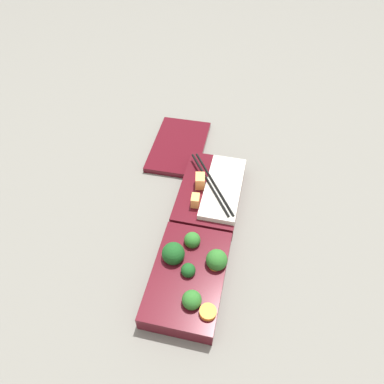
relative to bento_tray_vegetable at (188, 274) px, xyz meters
The scene contains 4 objects.
ground_plane 0.10m from the bento_tray_vegetable, ahead, with size 3.00×3.00×0.00m, color slate.
bento_tray_vegetable is the anchor object (origin of this frame).
bento_tray_rice 0.21m from the bento_tray_vegetable, ahead, with size 0.21×0.13×0.07m.
bento_lid 0.38m from the bento_tray_vegetable, 16.62° to the left, with size 0.21×0.13×0.01m, color #510F19.
Camera 1 is at (-0.44, -0.08, 0.64)m, focal length 35.00 mm.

